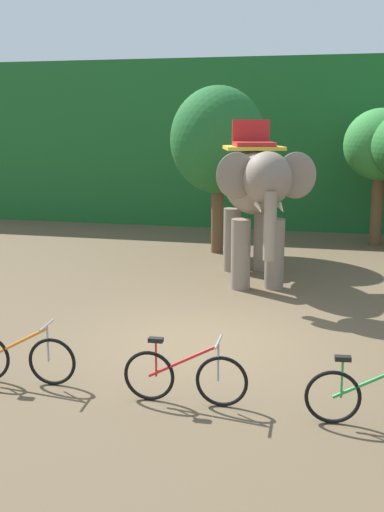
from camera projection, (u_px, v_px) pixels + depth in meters
name	position (u px, v px, depth m)	size (l,w,h in m)	color
ground_plane	(201.00, 342.00, 11.06)	(80.00, 80.00, 0.00)	brown
foliage_hedge	(289.00, 142.00, 24.53)	(36.00, 6.00, 5.86)	#1E6028
tree_center_left	(218.00, 141.00, 17.96)	(2.69, 2.69, 4.72)	brown
tree_right	(380.00, 146.00, 19.04)	(2.17, 2.17, 4.12)	brown
elephant	(255.00, 189.00, 14.71)	(2.63, 4.24, 3.78)	gray
bike_orange	(19.00, 358.00, 9.28)	(1.71, 0.52, 0.92)	black
bike_red	(185.00, 376.00, 8.60)	(1.71, 0.52, 0.92)	black
bike_green	(373.00, 397.00, 7.97)	(1.70, 0.52, 0.92)	black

